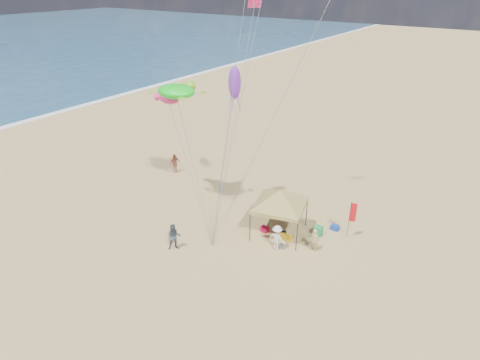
{
  "coord_description": "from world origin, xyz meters",
  "views": [
    {
      "loc": [
        13.53,
        -16.41,
        15.95
      ],
      "look_at": [
        0.0,
        3.0,
        4.0
      ],
      "focal_mm": 30.43,
      "sensor_mm": 36.0,
      "label": 1
    }
  ],
  "objects": [
    {
      "name": "person_near_a",
      "position": [
        5.15,
        3.92,
        0.82
      ],
      "size": [
        0.66,
        0.49,
        1.64
      ],
      "primitive_type": "imported",
      "rotation": [
        0.0,
        0.0,
        3.31
      ],
      "color": "tan",
      "rests_on": "ground"
    },
    {
      "name": "chair_yellow",
      "position": [
        0.09,
        6.34,
        0.35
      ],
      "size": [
        0.5,
        0.5,
        0.7
      ],
      "primitive_type": "cube",
      "color": "orange",
      "rests_on": "ground"
    },
    {
      "name": "bag_orange",
      "position": [
        0.97,
        8.33,
        0.18
      ],
      "size": [
        0.54,
        0.69,
        0.36
      ],
      "primitive_type": "cylinder",
      "rotation": [
        0.0,
        1.57,
        1.22
      ],
      "color": "orange",
      "rests_on": "ground"
    },
    {
      "name": "feather_flag",
      "position": [
        6.51,
        6.62,
        1.84
      ],
      "size": [
        0.4,
        0.16,
        2.73
      ],
      "color": "black",
      "rests_on": "ground"
    },
    {
      "name": "canopy_tent",
      "position": [
        2.31,
        4.35,
        3.26
      ],
      "size": [
        6.13,
        6.13,
        3.92
      ],
      "color": "black",
      "rests_on": "ground"
    },
    {
      "name": "fish_kite",
      "position": [
        -7.28,
        4.38,
        7.95
      ],
      "size": [
        1.97,
        1.39,
        0.79
      ],
      "primitive_type": "ellipsoid",
      "rotation": [
        0.0,
        0.0,
        -0.3
      ],
      "color": "#DF2D7C",
      "rests_on": "ground"
    },
    {
      "name": "turtle_kite",
      "position": [
        -5.78,
        3.66,
        8.86
      ],
      "size": [
        2.92,
        2.39,
        0.94
      ],
      "primitive_type": "ellipsoid",
      "rotation": [
        0.0,
        0.0,
        -0.05
      ],
      "color": "#0FD91C",
      "rests_on": "ground"
    },
    {
      "name": "person_far_a",
      "position": [
        -10.26,
        7.47,
        0.88
      ],
      "size": [
        0.62,
        1.1,
        1.76
      ],
      "primitive_type": "imported",
      "rotation": [
        0.0,
        0.0,
        1.38
      ],
      "color": "#B66646",
      "rests_on": "ground"
    },
    {
      "name": "stunt_kite_pink",
      "position": [
        -6.66,
        14.73,
        14.01
      ],
      "size": [
        1.18,
        1.2,
        1.07
      ],
      "primitive_type": "cube",
      "rotation": [
        0.44,
        0.0,
        0.81
      ],
      "color": "#F22474",
      "rests_on": "ground"
    },
    {
      "name": "cooler_red",
      "position": [
        1.41,
        3.95,
        0.19
      ],
      "size": [
        0.54,
        0.38,
        0.38
      ],
      "primitive_type": "cube",
      "color": "#BD0F39",
      "rests_on": "ground"
    },
    {
      "name": "person_near_c",
      "position": [
        3.14,
        2.65,
        0.89
      ],
      "size": [
        1.16,
        0.68,
        1.78
      ],
      "primitive_type": "imported",
      "rotation": [
        0.0,
        0.0,
        3.16
      ],
      "color": "silver",
      "rests_on": "ground"
    },
    {
      "name": "ground",
      "position": [
        0.0,
        0.0,
        0.0
      ],
      "size": [
        280.0,
        280.0,
        0.0
      ],
      "primitive_type": "plane",
      "color": "tan",
      "rests_on": "ground"
    },
    {
      "name": "beach_cart",
      "position": [
        3.09,
        3.95,
        0.2
      ],
      "size": [
        0.9,
        0.5,
        0.24
      ],
      "primitive_type": "cube",
      "color": "gold",
      "rests_on": "ground"
    },
    {
      "name": "squid_kite",
      "position": [
        -2.46,
        5.89,
        9.46
      ],
      "size": [
        0.87,
        0.87,
        2.23
      ],
      "primitive_type": "ellipsoid",
      "rotation": [
        0.0,
        0.0,
        -0.01
      ],
      "color": "purple",
      "rests_on": "ground"
    },
    {
      "name": "crate_grey",
      "position": [
        3.37,
        2.98,
        0.14
      ],
      "size": [
        0.34,
        0.3,
        0.28
      ],
      "primitive_type": "cube",
      "color": "slate",
      "rests_on": "ground"
    },
    {
      "name": "person_near_b",
      "position": [
        -2.32,
        -1.08,
        0.91
      ],
      "size": [
        1.11,
        1.12,
        1.82
      ],
      "primitive_type": "imported",
      "rotation": [
        0.0,
        0.0,
        0.83
      ],
      "color": "#37424B",
      "rests_on": "ground"
    },
    {
      "name": "cooler_blue",
      "position": [
        5.36,
        6.93,
        0.19
      ],
      "size": [
        0.54,
        0.38,
        0.38
      ],
      "primitive_type": "cube",
      "color": "#143AA8",
      "rests_on": "ground"
    },
    {
      "name": "chair_green",
      "position": [
        4.67,
        5.65,
        0.35
      ],
      "size": [
        0.5,
        0.5,
        0.7
      ],
      "primitive_type": "cube",
      "color": "#1A8F41",
      "rests_on": "ground"
    },
    {
      "name": "bag_navy",
      "position": [
        2.6,
        4.24,
        0.18
      ],
      "size": [
        0.69,
        0.54,
        0.36
      ],
      "primitive_type": "cylinder",
      "rotation": [
        0.0,
        1.57,
        0.35
      ],
      "color": "#0C1236",
      "rests_on": "ground"
    }
  ]
}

